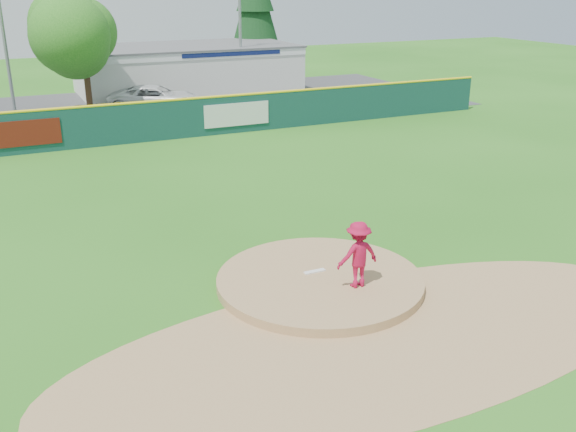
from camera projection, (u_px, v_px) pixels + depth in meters
name	position (u px, v px, depth m)	size (l,w,h in m)	color
ground	(320.00, 285.00, 17.13)	(120.00, 120.00, 0.00)	#286B19
pitchers_mound	(320.00, 285.00, 17.13)	(5.50, 5.50, 0.50)	#9E774C
pitching_rubber	(315.00, 271.00, 17.29)	(0.60, 0.15, 0.04)	white
infield_dirt_arc	(381.00, 338.00, 14.58)	(15.40, 15.40, 0.01)	#9E774C
parking_lot	(119.00, 110.00, 40.08)	(44.00, 16.00, 0.02)	#38383A
pitcher	(358.00, 254.00, 16.24)	(1.13, 0.65, 1.75)	#A80E35
van	(156.00, 98.00, 39.53)	(2.61, 5.67, 1.58)	silver
pool_building_grp	(187.00, 69.00, 46.14)	(15.20, 8.20, 3.31)	silver
fence_banners	(136.00, 123.00, 31.67)	(14.27, 0.04, 1.20)	#5F180D
outfield_fence	(153.00, 120.00, 32.06)	(40.00, 0.14, 2.07)	#123A36
deciduous_tree	(83.00, 39.00, 36.01)	(5.60, 5.60, 7.36)	#382314
conifer_tree	(255.00, 8.00, 50.98)	(4.40, 4.40, 9.50)	#382314
light_pole_left	(0.00, 11.00, 35.61)	(1.75, 0.25, 11.00)	gray
light_pole_right	(240.00, 13.00, 43.44)	(1.75, 0.25, 10.00)	gray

